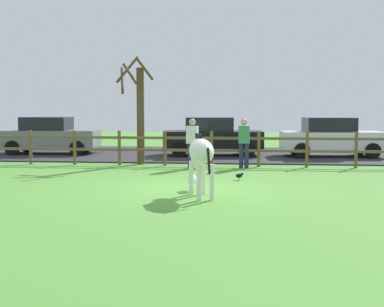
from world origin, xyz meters
The scene contains 11 objects.
ground_plane centered at (0.00, 0.00, 0.00)m, with size 60.00×60.00×0.00m, color #549338.
parking_asphalt centered at (0.00, 9.30, 0.03)m, with size 28.00×7.40×0.05m, color #2D2D33.
paddock_fence centered at (-0.56, 5.00, 0.68)m, with size 20.98×0.11×1.20m.
bare_tree centered at (-2.35, 5.37, 1.92)m, with size 1.32×1.61×3.86m.
zebra centered at (0.38, -1.04, 0.93)m, with size 0.88×1.87×1.41m.
crow_on_grass centered at (1.23, 1.70, 0.13)m, with size 0.22×0.10×0.20m.
parked_car_black centered at (0.04, 8.53, 0.84)m, with size 4.12×2.14×1.56m.
parked_car_white centered at (4.82, 8.49, 0.84)m, with size 4.11×2.10×1.56m.
parked_car_grey centered at (-6.90, 8.63, 0.84)m, with size 4.10×2.09×1.56m.
visitor_left_of_tree centered at (1.35, 4.57, 0.91)m, with size 0.37×0.24×1.64m.
visitor_right_of_tree centered at (-0.34, 4.30, 0.91)m, with size 0.41×0.31×1.64m.
Camera 1 is at (1.34, -12.26, 1.98)m, focal length 47.52 mm.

